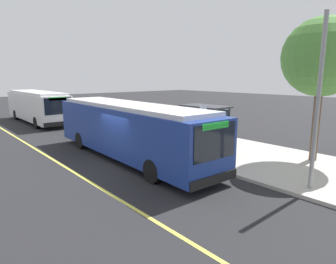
# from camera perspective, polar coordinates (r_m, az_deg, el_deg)

# --- Properties ---
(ground_plane) EXTENTS (120.00, 120.00, 0.00)m
(ground_plane) POSITION_cam_1_polar(r_m,az_deg,el_deg) (14.63, -9.31, -6.46)
(ground_plane) COLOR #232326
(sidewalk_curb) EXTENTS (44.00, 6.40, 0.15)m
(sidewalk_curb) POSITION_cam_1_polar(r_m,az_deg,el_deg) (18.32, 6.92, -2.63)
(sidewalk_curb) COLOR #B7B2A8
(sidewalk_curb) RESTS_ON ground_plane
(lane_stripe_center) EXTENTS (36.00, 0.14, 0.01)m
(lane_stripe_center) POSITION_cam_1_polar(r_m,az_deg,el_deg) (13.68, -17.27, -8.02)
(lane_stripe_center) COLOR #E0D64C
(lane_stripe_center) RESTS_ON ground_plane
(transit_bus_main) EXTENTS (12.34, 2.92, 2.95)m
(transit_bus_main) POSITION_cam_1_polar(r_m,az_deg,el_deg) (15.42, -7.83, 0.67)
(transit_bus_main) COLOR navy
(transit_bus_main) RESTS_ON ground_plane
(transit_bus_second) EXTENTS (11.11, 2.61, 2.95)m
(transit_bus_second) POSITION_cam_1_polar(r_m,az_deg,el_deg) (30.33, -24.33, 4.76)
(transit_bus_second) COLOR white
(transit_bus_second) RESTS_ON ground_plane
(bus_shelter) EXTENTS (2.90, 1.60, 2.48)m
(bus_shelter) POSITION_cam_1_polar(r_m,az_deg,el_deg) (17.73, 7.18, 2.97)
(bus_shelter) COLOR #333338
(bus_shelter) RESTS_ON sidewalk_curb
(waiting_bench) EXTENTS (1.60, 0.48, 0.95)m
(waiting_bench) POSITION_cam_1_polar(r_m,az_deg,el_deg) (17.62, 7.47, -1.32)
(waiting_bench) COLOR brown
(waiting_bench) RESTS_ON sidewalk_curb
(route_sign_post) EXTENTS (0.44, 0.08, 2.80)m
(route_sign_post) POSITION_cam_1_polar(r_m,az_deg,el_deg) (14.52, 6.86, 1.42)
(route_sign_post) COLOR #333338
(route_sign_post) RESTS_ON sidewalk_curb
(street_tree_near_shelter) EXTENTS (3.75, 3.75, 6.96)m
(street_tree_near_shelter) POSITION_cam_1_polar(r_m,az_deg,el_deg) (16.01, 28.08, 12.81)
(street_tree_near_shelter) COLOR brown
(street_tree_near_shelter) RESTS_ON sidewalk_curb
(utility_pole) EXTENTS (0.16, 0.16, 6.40)m
(utility_pole) POSITION_cam_1_polar(r_m,az_deg,el_deg) (11.79, 27.40, 4.95)
(utility_pole) COLOR gray
(utility_pole) RESTS_ON sidewalk_curb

